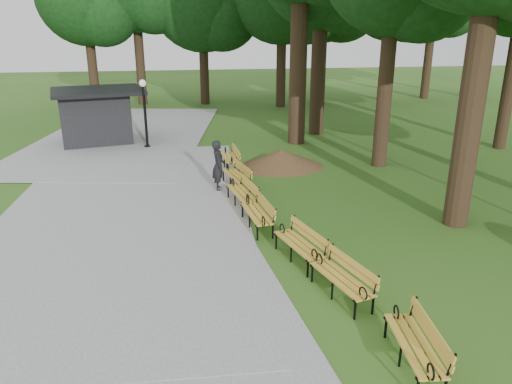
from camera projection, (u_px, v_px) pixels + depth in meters
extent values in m
plane|color=#2C5719|center=(261.00, 243.00, 13.21)|extent=(100.00, 100.00, 0.00)
cube|color=gray|center=(120.00, 210.00, 15.41)|extent=(12.00, 38.00, 0.06)
imported|color=black|center=(218.00, 166.00, 17.10)|extent=(0.44, 0.66, 1.79)
cylinder|color=black|center=(145.00, 117.00, 22.69)|extent=(0.10, 0.10, 2.90)
sphere|color=white|center=(143.00, 83.00, 22.18)|extent=(0.32, 0.32, 0.32)
cone|color=#47301C|center=(281.00, 158.00, 20.03)|extent=(2.93, 2.93, 0.72)
cylinder|color=black|center=(475.00, 82.00, 13.13)|extent=(0.70, 0.70, 8.21)
cylinder|color=black|center=(386.00, 78.00, 19.16)|extent=(0.60, 0.60, 7.08)
cylinder|color=black|center=(299.00, 44.00, 22.54)|extent=(0.80, 0.80, 9.32)
cylinder|color=black|center=(319.00, 60.00, 24.85)|extent=(0.76, 0.76, 7.54)
cylinder|color=black|center=(512.00, 69.00, 21.93)|extent=(0.56, 0.56, 7.21)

